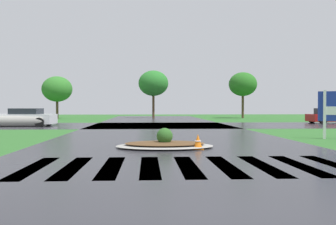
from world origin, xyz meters
TOP-DOWN VIEW (x-y plane):
  - asphalt_roadway at (0.00, 10.00)m, footprint 10.25×80.00m
  - asphalt_cross_road at (0.00, 23.61)m, footprint 90.00×9.22m
  - crosswalk_stripes at (-0.00, 4.60)m, footprint 7.65×3.33m
  - median_island at (-0.36, 8.64)m, footprint 3.36×2.22m
  - car_dark_suv at (14.36, 25.99)m, footprint 4.16×2.23m
  - car_white_sedan at (-9.79, 23.07)m, footprint 4.49×2.33m
  - drainage_pipe_stack at (-9.71, 22.30)m, footprint 3.07×0.78m
  - traffic_cone at (0.71, 8.05)m, footprint 0.36×0.36m
  - background_treeline at (-4.08, 40.09)m, footprint 35.30×5.09m

SIDE VIEW (x-z plane):
  - asphalt_roadway at x=0.00m, z-range 0.00..0.01m
  - asphalt_cross_road at x=0.00m, z-range 0.00..0.01m
  - crosswalk_stripes at x=0.00m, z-range 0.00..0.01m
  - median_island at x=-0.36m, z-range -0.21..0.47m
  - traffic_cone at x=0.71m, z-range -0.01..0.50m
  - drainage_pipe_stack at x=-9.71m, z-range 0.00..0.77m
  - car_dark_suv at x=14.36m, z-range -0.03..1.23m
  - car_white_sedan at x=-9.79m, z-range -0.03..1.24m
  - background_treeline at x=-4.08m, z-range 0.88..6.59m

